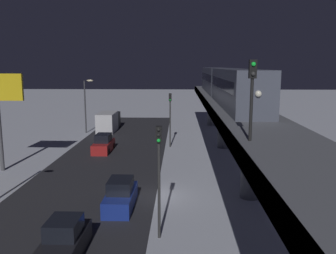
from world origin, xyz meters
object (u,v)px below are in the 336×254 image
object	(u,v)px
rail_signal	(252,86)
sedan_blue	(121,196)
box_truck	(109,121)
traffic_light_mid	(170,112)
sedan_black	(65,241)
subway_train	(224,82)
traffic_light_near	(159,166)
sedan_red	(103,144)

from	to	relation	value
rail_signal	sedan_blue	bearing A→B (deg)	-36.47
box_truck	traffic_light_mid	xyz separation A→B (m)	(-9.50, 10.73, 2.85)
sedan_black	subway_train	bearing A→B (deg)	66.56
traffic_light_near	traffic_light_mid	world-z (taller)	same
sedan_red	sedan_black	distance (m)	22.62
rail_signal	sedan_blue	xyz separation A→B (m)	(7.53, -5.57, -7.81)
subway_train	traffic_light_near	world-z (taller)	subway_train
subway_train	traffic_light_near	distance (m)	24.40
sedan_red	traffic_light_mid	xyz separation A→B (m)	(-7.50, -2.36, 3.41)
rail_signal	box_truck	xyz separation A→B (m)	(14.13, -34.67, -7.26)
sedan_black	traffic_light_mid	size ratio (longest dim) A/B	0.63
sedan_blue	box_truck	xyz separation A→B (m)	(6.60, -29.10, 0.55)
sedan_blue	traffic_light_near	bearing A→B (deg)	-56.45
subway_train	sedan_blue	distance (m)	22.15
traffic_light_mid	sedan_red	bearing A→B (deg)	17.49
rail_signal	box_truck	bearing A→B (deg)	-67.82
sedan_black	traffic_light_mid	world-z (taller)	traffic_light_mid
subway_train	traffic_light_near	size ratio (longest dim) A/B	5.76
rail_signal	traffic_light_near	xyz separation A→B (m)	(4.63, -1.19, -4.41)
rail_signal	subway_train	bearing A→B (deg)	-93.89
sedan_red	sedan_black	size ratio (longest dim) A/B	1.17
subway_train	rail_signal	xyz separation A→B (m)	(1.67, 24.51, 0.95)
subway_train	rail_signal	world-z (taller)	rail_signal
rail_signal	sedan_red	bearing A→B (deg)	-60.65
sedan_black	traffic_light_near	distance (m)	6.16
box_truck	traffic_light_mid	bearing A→B (deg)	131.51
sedan_red	sedan_blue	distance (m)	16.65
sedan_black	traffic_light_near	world-z (taller)	traffic_light_near
rail_signal	traffic_light_mid	world-z (taller)	rail_signal
sedan_black	traffic_light_mid	xyz separation A→B (m)	(-4.70, -24.81, 3.40)
sedan_blue	traffic_light_near	xyz separation A→B (m)	(-2.90, 4.37, 3.40)
traffic_light_mid	box_truck	bearing A→B (deg)	-48.49
subway_train	sedan_black	xyz separation A→B (m)	(11.00, 25.38, -6.87)
box_truck	traffic_light_mid	size ratio (longest dim) A/B	1.16
subway_train	sedan_red	world-z (taller)	subway_train
sedan_blue	box_truck	distance (m)	29.85
rail_signal	traffic_light_mid	distance (m)	24.78
subway_train	box_truck	distance (m)	19.82
sedan_red	box_truck	world-z (taller)	box_truck
sedan_red	sedan_blue	size ratio (longest dim) A/B	1.03
subway_train	sedan_blue	world-z (taller)	subway_train
sedan_red	traffic_light_mid	bearing A→B (deg)	-162.51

